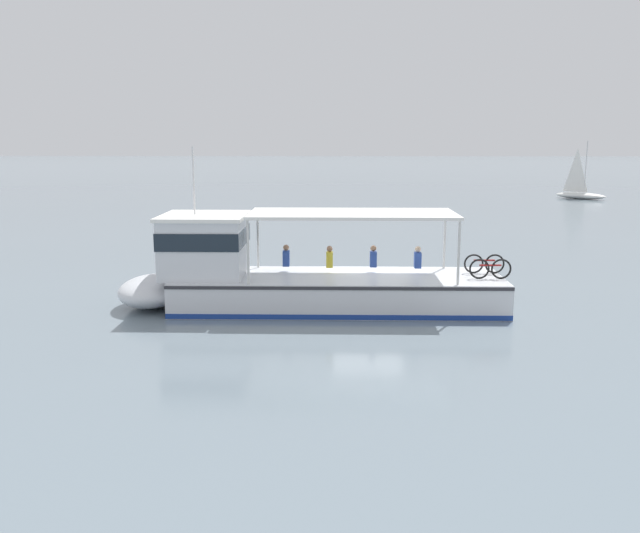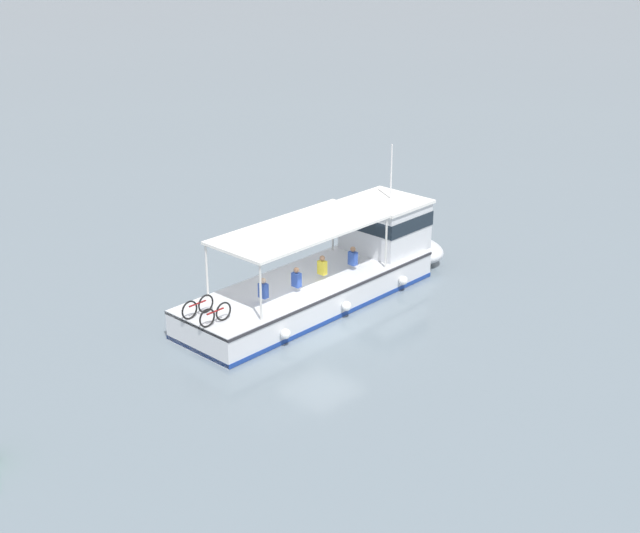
# 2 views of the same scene
# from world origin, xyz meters

# --- Properties ---
(ground_plane) EXTENTS (400.00, 400.00, 0.00)m
(ground_plane) POSITION_xyz_m (0.00, 0.00, 0.00)
(ground_plane) COLOR slate
(ferry_main) EXTENTS (3.69, 12.90, 5.32)m
(ferry_main) POSITION_xyz_m (1.68, -2.70, 1.02)
(ferry_main) COLOR silver
(ferry_main) RESTS_ON ground
(sailboat_far_left) EXTENTS (4.27, 4.49, 5.40)m
(sailboat_far_left) POSITION_xyz_m (-40.64, 21.39, 0.54)
(sailboat_far_left) COLOR white
(sailboat_far_left) RESTS_ON ground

